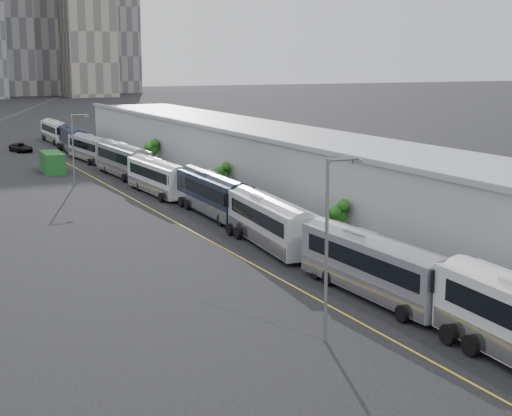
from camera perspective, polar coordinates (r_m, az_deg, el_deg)
sidewalk at (r=58.14m, az=10.40°, el=-3.48°), size 10.00×170.00×0.12m
lane_line at (r=52.83m, az=1.09°, el=-4.82°), size 0.12×160.00×0.02m
depot at (r=59.81m, az=13.61°, el=0.17°), size 12.45×160.40×7.20m
bus_3 at (r=48.05m, az=8.60°, el=-4.59°), size 2.98×12.96×3.77m
bus_4 at (r=60.09m, az=1.07°, el=-1.34°), size 3.82×13.12×3.78m
bus_5 at (r=72.31m, az=-3.12°, el=0.76°), size 3.04×13.27×3.86m
bus_6 at (r=83.84m, az=-7.12°, el=2.03°), size 3.02×12.63×3.67m
bus_7 at (r=97.51m, az=-9.65°, el=3.26°), size 3.27×13.56×3.94m
bus_8 at (r=112.96m, az=-11.98°, el=4.14°), size 3.41×12.62×3.65m
bus_9 at (r=124.05m, az=-13.12°, el=4.73°), size 3.66×13.60×3.93m
bus_10 at (r=139.44m, az=-14.35°, el=5.28°), size 2.85×12.76×3.73m
tree_2 at (r=59.22m, az=5.97°, el=-0.42°), size 1.34×1.34×3.48m
tree_3 at (r=78.61m, az=-2.47°, el=2.54°), size 1.30×1.30×3.64m
tree_4 at (r=98.91m, az=-7.58°, el=4.34°), size 1.61×1.61×4.07m
street_lamp_near at (r=39.47m, az=5.39°, el=-2.17°), size 2.04×0.22×9.44m
street_lamp_far at (r=90.98m, az=-13.06°, el=4.54°), size 2.04×0.22×8.10m
shipping_container at (r=102.88m, az=-14.60°, el=3.24°), size 2.74×6.47×2.57m
suv at (r=126.72m, az=-16.72°, el=4.24°), size 3.30×5.42×1.41m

